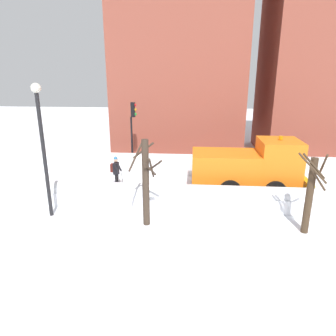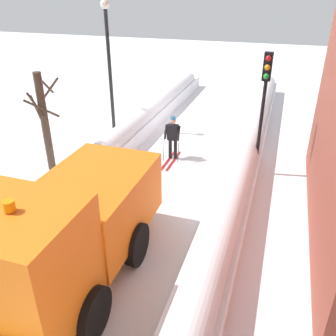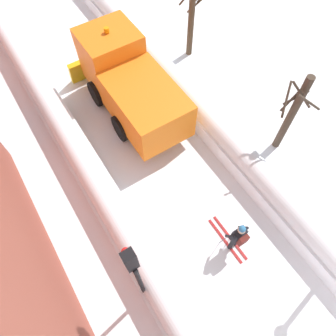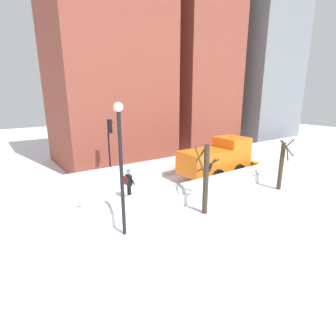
{
  "view_description": "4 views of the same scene",
  "coord_description": "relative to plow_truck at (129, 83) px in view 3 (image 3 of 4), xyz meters",
  "views": [
    {
      "loc": [
        15.96,
        7.73,
        6.14
      ],
      "look_at": [
        -0.46,
        6.37,
        0.98
      ],
      "focal_mm": 32.64,
      "sensor_mm": 36.0,
      "label": 1
    },
    {
      "loc": [
        -3.56,
        16.04,
        6.29
      ],
      "look_at": [
        -0.45,
        6.5,
        1.11
      ],
      "focal_mm": 38.16,
      "sensor_mm": 36.0,
      "label": 2
    },
    {
      "loc": [
        -3.17,
        2.22,
        10.51
      ],
      "look_at": [
        -0.34,
        6.6,
        1.49
      ],
      "focal_mm": 33.28,
      "sensor_mm": 36.0,
      "label": 3
    },
    {
      "loc": [
        13.73,
        -3.05,
        6.11
      ],
      "look_at": [
        0.45,
        6.31,
        1.46
      ],
      "focal_mm": 28.27,
      "sensor_mm": 36.0,
      "label": 4
    }
  ],
  "objects": [
    {
      "name": "ground_plane",
      "position": [
        -0.49,
        -0.76,
        -1.48
      ],
      "size": [
        80.0,
        80.0,
        0.0
      ],
      "primitive_type": "plane",
      "color": "white"
    },
    {
      "name": "snowbank_left",
      "position": [
        -3.05,
        -0.76,
        -0.89
      ],
      "size": [
        1.1,
        36.0,
        1.25
      ],
      "color": "white",
      "rests_on": "ground"
    },
    {
      "name": "snowbank_right",
      "position": [
        2.08,
        -0.76,
        -0.96
      ],
      "size": [
        1.1,
        36.0,
        1.13
      ],
      "color": "white",
      "rests_on": "ground"
    },
    {
      "name": "plow_truck",
      "position": [
        0.0,
        0.0,
        0.0
      ],
      "size": [
        3.2,
        5.98,
        3.12
      ],
      "color": "orange",
      "rests_on": "ground"
    },
    {
      "name": "skier",
      "position": [
        -0.19,
        -7.19,
        -0.48
      ],
      "size": [
        0.62,
        1.8,
        1.81
      ],
      "color": "black",
      "rests_on": "ground"
    },
    {
      "name": "traffic_light_pole",
      "position": [
        -3.47,
        -6.82,
        1.6
      ],
      "size": [
        0.28,
        0.42,
        4.39
      ],
      "color": "black",
      "rests_on": "ground"
    },
    {
      "name": "bare_tree_near",
      "position": [
        3.92,
        -4.88,
        0.46
      ],
      "size": [
        1.15,
        1.32,
        3.66
      ],
      "color": "#403327",
      "rests_on": "ground"
    },
    {
      "name": "bare_tree_mid",
      "position": [
        4.11,
        1.55,
        0.22
      ],
      "size": [
        0.99,
        1.2,
        3.39
      ],
      "color": "#443323",
      "rests_on": "ground"
    }
  ]
}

